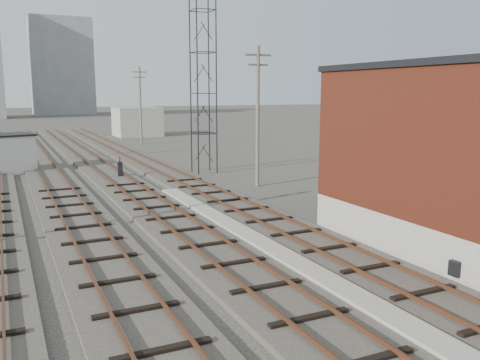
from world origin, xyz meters
TOP-DOWN VIEW (x-y plane):
  - ground at (0.00, 60.00)m, footprint 320.00×320.00m
  - track_right at (2.50, 39.00)m, footprint 3.20×90.00m
  - track_mid_right at (-1.50, 39.00)m, footprint 3.20×90.00m
  - track_mid_left at (-5.50, 39.00)m, footprint 3.20×90.00m
  - platform_curb at (0.50, 14.00)m, footprint 0.90×28.00m
  - brick_building at (7.50, 12.00)m, footprint 6.54×12.20m
  - lattice_tower at (5.50, 35.00)m, footprint 1.60×1.60m
  - utility_pole_right_a at (6.50, 28.00)m, footprint 1.80×0.24m
  - utility_pole_right_b at (6.50, 58.00)m, footprint 1.80×0.24m
  - apartment_right at (8.00, 150.00)m, footprint 16.00×12.00m
  - shed_right at (9.00, 70.00)m, footprint 6.00×6.00m
  - switch_stand at (-1.00, 34.79)m, footprint 0.37×0.37m

SIDE VIEW (x-z plane):
  - ground at x=0.00m, z-range 0.00..0.00m
  - track_right at x=2.50m, z-range -0.09..0.30m
  - track_mid_right at x=-1.50m, z-range -0.09..0.30m
  - track_mid_left at x=-5.50m, z-range -0.09..0.30m
  - platform_curb at x=0.50m, z-range 0.00..0.26m
  - switch_stand at x=-1.00m, z-range -0.04..1.41m
  - shed_right at x=9.00m, z-range 0.00..4.00m
  - brick_building at x=7.50m, z-range 0.02..7.24m
  - utility_pole_right_a at x=6.50m, z-range 0.30..9.30m
  - utility_pole_right_b at x=6.50m, z-range 0.30..9.30m
  - lattice_tower at x=5.50m, z-range 0.00..15.00m
  - apartment_right at x=8.00m, z-range 0.00..26.00m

